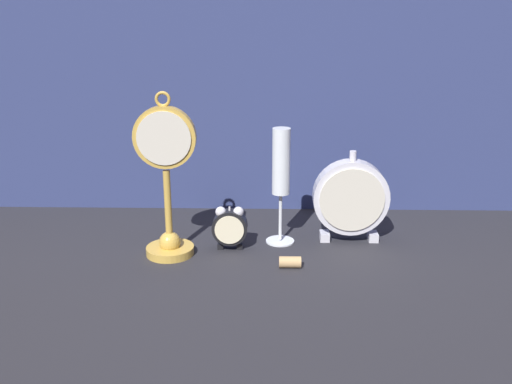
# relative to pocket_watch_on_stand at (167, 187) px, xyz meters

# --- Properties ---
(ground_plane) EXTENTS (4.00, 4.00, 0.00)m
(ground_plane) POSITION_rel_pocket_watch_on_stand_xyz_m (0.17, -0.04, -0.14)
(ground_plane) COLOR #232328
(fabric_backdrop_drape) EXTENTS (1.55, 0.01, 0.65)m
(fabric_backdrop_drape) POSITION_rel_pocket_watch_on_stand_xyz_m (0.17, 0.29, 0.18)
(fabric_backdrop_drape) COLOR navy
(fabric_backdrop_drape) RESTS_ON ground_plane
(pocket_watch_on_stand) EXTENTS (0.12, 0.10, 0.33)m
(pocket_watch_on_stand) POSITION_rel_pocket_watch_on_stand_xyz_m (0.00, 0.00, 0.00)
(pocket_watch_on_stand) COLOR gold
(pocket_watch_on_stand) RESTS_ON ground_plane
(alarm_clock_twin_bell) EXTENTS (0.07, 0.03, 0.09)m
(alarm_clock_twin_bell) POSITION_rel_pocket_watch_on_stand_xyz_m (0.12, 0.03, -0.09)
(alarm_clock_twin_bell) COLOR black
(alarm_clock_twin_bell) RESTS_ON ground_plane
(mantel_clock_silver) EXTENTS (0.16, 0.04, 0.20)m
(mantel_clock_silver) POSITION_rel_pocket_watch_on_stand_xyz_m (0.37, 0.08, -0.05)
(mantel_clock_silver) COLOR silver
(mantel_clock_silver) RESTS_ON ground_plane
(champagne_flute) EXTENTS (0.06, 0.06, 0.25)m
(champagne_flute) POSITION_rel_pocket_watch_on_stand_xyz_m (0.22, 0.07, 0.01)
(champagne_flute) COLOR silver
(champagne_flute) RESTS_ON ground_plane
(wine_cork) EXTENTS (0.04, 0.02, 0.02)m
(wine_cork) POSITION_rel_pocket_watch_on_stand_xyz_m (0.24, -0.06, -0.13)
(wine_cork) COLOR tan
(wine_cork) RESTS_ON ground_plane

